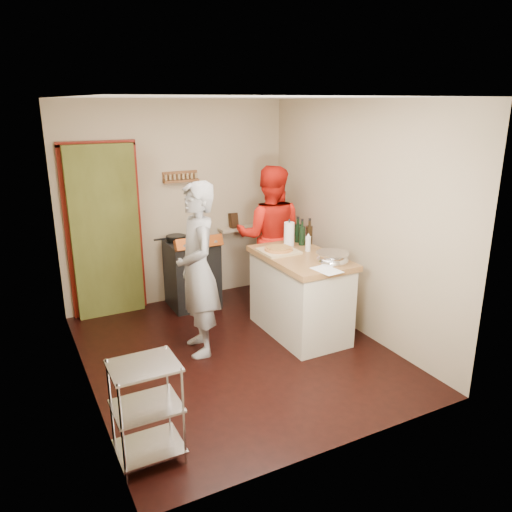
{
  "coord_description": "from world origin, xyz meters",
  "views": [
    {
      "loc": [
        -2.01,
        -4.35,
        2.57
      ],
      "look_at": [
        0.24,
        0.0,
        1.04
      ],
      "focal_mm": 35.0,
      "sensor_mm": 36.0,
      "label": 1
    }
  ],
  "objects_px": {
    "person_stripe": "(198,270)",
    "island": "(300,293)",
    "wire_shelving": "(147,407)",
    "stove": "(192,273)",
    "person_red": "(270,236)"
  },
  "relations": [
    {
      "from": "person_stripe",
      "to": "island",
      "type": "bearing_deg",
      "value": 91.5
    },
    {
      "from": "wire_shelving",
      "to": "island",
      "type": "bearing_deg",
      "value": 31.35
    },
    {
      "from": "stove",
      "to": "island",
      "type": "height_order",
      "value": "island"
    },
    {
      "from": "stove",
      "to": "island",
      "type": "xyz_separation_m",
      "value": [
        0.81,
        -1.32,
        0.04
      ]
    },
    {
      "from": "stove",
      "to": "person_stripe",
      "type": "relative_size",
      "value": 0.55
    },
    {
      "from": "wire_shelving",
      "to": "person_red",
      "type": "bearing_deg",
      "value": 45.01
    },
    {
      "from": "island",
      "to": "person_stripe",
      "type": "height_order",
      "value": "person_stripe"
    },
    {
      "from": "stove",
      "to": "wire_shelving",
      "type": "bearing_deg",
      "value": -116.85
    },
    {
      "from": "island",
      "to": "person_red",
      "type": "relative_size",
      "value": 0.74
    },
    {
      "from": "wire_shelving",
      "to": "person_red",
      "type": "height_order",
      "value": "person_red"
    },
    {
      "from": "stove",
      "to": "island",
      "type": "bearing_deg",
      "value": -58.68
    },
    {
      "from": "wire_shelving",
      "to": "person_red",
      "type": "xyz_separation_m",
      "value": [
        2.28,
        2.28,
        0.47
      ]
    },
    {
      "from": "wire_shelving",
      "to": "island",
      "type": "height_order",
      "value": "island"
    },
    {
      "from": "wire_shelving",
      "to": "stove",
      "type": "bearing_deg",
      "value": 63.15
    },
    {
      "from": "person_stripe",
      "to": "wire_shelving",
      "type": "bearing_deg",
      "value": -26.57
    }
  ]
}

